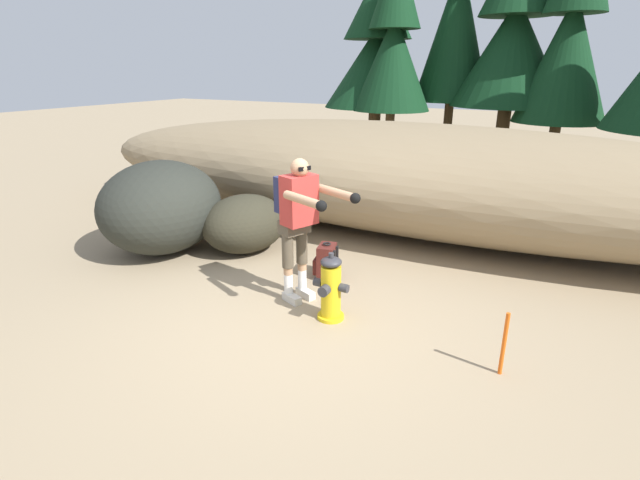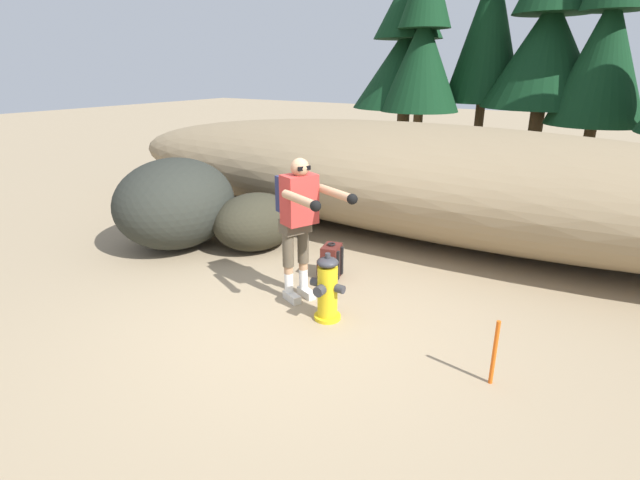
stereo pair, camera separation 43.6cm
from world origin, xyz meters
TOP-DOWN VIEW (x-y plane):
  - ground_plane at (0.00, 0.00)m, footprint 56.00×56.00m
  - dirt_embankment at (0.00, 3.60)m, footprint 12.99×3.20m
  - fire_hydrant at (0.29, 0.23)m, footprint 0.39×0.34m
  - utility_worker at (-0.22, 0.44)m, footprint 1.04×0.74m
  - spare_backpack at (-0.24, 1.15)m, footprint 0.33×0.34m
  - boulder_large at (-2.80, 0.91)m, footprint 1.92×2.11m
  - boulder_mid at (-1.73, 1.44)m, footprint 1.42×1.56m
  - pine_tree_far_left at (-2.96, 9.39)m, footprint 2.87×2.87m
  - pine_tree_left at (-2.22, 8.65)m, footprint 2.03×2.03m
  - pine_tree_center at (-1.00, 10.06)m, footprint 2.03×2.03m
  - pine_tree_right at (0.54, 9.63)m, footprint 2.83×2.83m
  - pine_tree_far_right at (1.81, 9.05)m, footprint 2.07×2.07m
  - survey_stake at (2.06, 0.05)m, footprint 0.04×0.04m

SIDE VIEW (x-z plane):
  - ground_plane at x=0.00m, z-range -0.04..0.00m
  - spare_backpack at x=-0.24m, z-range -0.02..0.45m
  - survey_stake at x=2.06m, z-range 0.00..0.60m
  - fire_hydrant at x=0.29m, z-range -0.03..0.72m
  - boulder_mid at x=-1.73m, z-range 0.00..0.84m
  - boulder_large at x=-2.80m, z-range 0.00..1.32m
  - dirt_embankment at x=0.00m, z-range 0.00..1.72m
  - utility_worker at x=-0.22m, z-range 0.22..1.88m
  - pine_tree_far_left at x=-2.96m, z-range 0.42..5.47m
  - pine_tree_left at x=-2.22m, z-range 0.38..5.83m
  - pine_tree_far_right at x=1.81m, z-range 0.25..6.27m
  - pine_tree_right at x=0.54m, z-range 0.43..6.26m
  - pine_tree_center at x=-1.00m, z-range 0.32..7.90m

